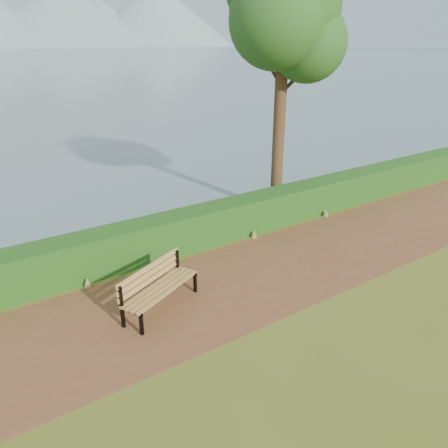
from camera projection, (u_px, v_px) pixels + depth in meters
ground at (254, 284)px, 10.06m from camera, size 140.00×140.00×0.00m
path at (246, 279)px, 10.28m from camera, size 40.00×3.40×0.01m
hedge at (195, 228)px, 11.84m from camera, size 32.00×0.85×1.00m
bench at (157, 284)px, 8.99m from camera, size 1.97×1.30×0.96m
tree at (285, 15)px, 12.10m from camera, size 3.79×3.41×7.87m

